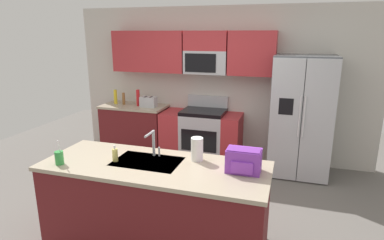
# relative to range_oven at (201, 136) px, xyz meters

# --- Properties ---
(ground_plane) EXTENTS (9.00, 9.00, 0.00)m
(ground_plane) POSITION_rel_range_oven_xyz_m (0.21, -1.80, -0.44)
(ground_plane) COLOR #66605B
(ground_plane) RESTS_ON ground
(kitchen_wall_unit) EXTENTS (5.20, 0.43, 2.60)m
(kitchen_wall_unit) POSITION_rel_range_oven_xyz_m (0.07, 0.28, 1.03)
(kitchen_wall_unit) COLOR beige
(kitchen_wall_unit) RESTS_ON ground
(back_counter) EXTENTS (1.16, 0.63, 0.90)m
(back_counter) POSITION_rel_range_oven_xyz_m (-1.27, -0.00, 0.01)
(back_counter) COLOR maroon
(back_counter) RESTS_ON ground
(range_oven) EXTENTS (1.36, 0.61, 1.10)m
(range_oven) POSITION_rel_range_oven_xyz_m (0.00, 0.00, 0.00)
(range_oven) COLOR #B7BABF
(range_oven) RESTS_ON ground
(refrigerator) EXTENTS (0.90, 0.76, 1.85)m
(refrigerator) POSITION_rel_range_oven_xyz_m (1.60, -0.07, 0.48)
(refrigerator) COLOR #4C4F54
(refrigerator) RESTS_ON ground
(island_counter) EXTENTS (2.28, 0.87, 0.90)m
(island_counter) POSITION_rel_range_oven_xyz_m (0.18, -2.40, 0.01)
(island_counter) COLOR maroon
(island_counter) RESTS_ON ground
(toaster) EXTENTS (0.28, 0.16, 0.18)m
(toaster) POSITION_rel_range_oven_xyz_m (-0.96, -0.05, 0.55)
(toaster) COLOR #B7BABF
(toaster) RESTS_ON back_counter
(pepper_mill) EXTENTS (0.05, 0.05, 0.22)m
(pepper_mill) POSITION_rel_range_oven_xyz_m (-1.47, -0.00, 0.56)
(pepper_mill) COLOR brown
(pepper_mill) RESTS_ON back_counter
(bottle_red) EXTENTS (0.06, 0.06, 0.29)m
(bottle_red) POSITION_rel_range_oven_xyz_m (-1.17, -0.02, 0.60)
(bottle_red) COLOR red
(bottle_red) RESTS_ON back_counter
(bottle_yellow) EXTENTS (0.06, 0.06, 0.26)m
(bottle_yellow) POSITION_rel_range_oven_xyz_m (-1.65, 0.02, 0.59)
(bottle_yellow) COLOR yellow
(bottle_yellow) RESTS_ON back_counter
(sink_faucet) EXTENTS (0.09, 0.21, 0.28)m
(sink_faucet) POSITION_rel_range_oven_xyz_m (0.09, -2.21, 0.62)
(sink_faucet) COLOR #B7BABF
(sink_faucet) RESTS_ON island_counter
(drink_cup_green) EXTENTS (0.08, 0.08, 0.25)m
(drink_cup_green) POSITION_rel_range_oven_xyz_m (-0.71, -2.68, 0.53)
(drink_cup_green) COLOR green
(drink_cup_green) RESTS_ON island_counter
(soap_dispenser) EXTENTS (0.06, 0.06, 0.17)m
(soap_dispenser) POSITION_rel_range_oven_xyz_m (-0.23, -2.44, 0.53)
(soap_dispenser) COLOR #D8CC66
(soap_dispenser) RESTS_ON island_counter
(paper_towel_roll) EXTENTS (0.12, 0.12, 0.24)m
(paper_towel_roll) POSITION_rel_range_oven_xyz_m (0.56, -2.17, 0.58)
(paper_towel_roll) COLOR white
(paper_towel_roll) RESTS_ON island_counter
(backpack) EXTENTS (0.32, 0.22, 0.23)m
(backpack) POSITION_rel_range_oven_xyz_m (1.06, -2.31, 0.57)
(backpack) COLOR purple
(backpack) RESTS_ON island_counter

